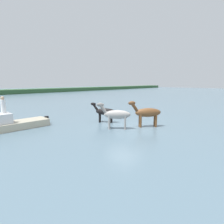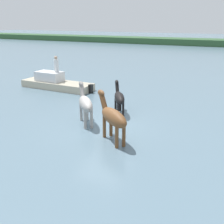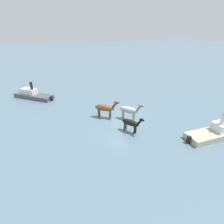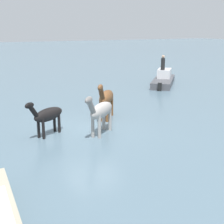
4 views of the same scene
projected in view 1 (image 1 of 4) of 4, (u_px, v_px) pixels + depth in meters
ground_plane at (124, 126)px, 13.75m from camera, size 189.97×189.97×0.00m
horse_dun_straggler at (147, 113)px, 13.49m from camera, size 2.23×1.93×1.99m
horse_lead at (105, 112)px, 14.97m from camera, size 1.41×2.01×1.67m
horse_chestnut_trailing at (116, 115)px, 12.89m from camera, size 1.88×2.13×1.92m
boat_tender_starboard at (4, 126)px, 12.57m from camera, size 5.96×1.84×1.37m
person_boatman_standing at (3, 105)px, 12.46m from camera, size 0.32×0.32×1.19m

